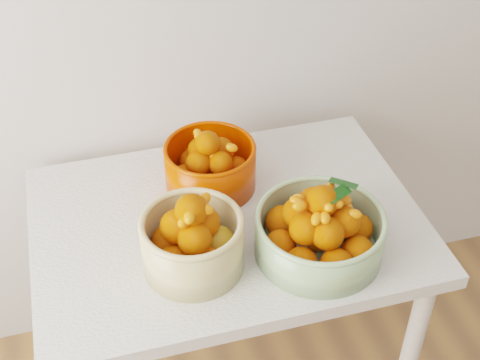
# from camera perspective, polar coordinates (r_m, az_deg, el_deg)

# --- Properties ---
(table) EXTENTS (1.00, 0.70, 0.75)m
(table) POSITION_cam_1_polar(r_m,az_deg,el_deg) (1.80, -1.07, -5.53)
(table) COLOR silver
(table) RESTS_ON ground
(bowl_cream) EXTENTS (0.29, 0.29, 0.21)m
(bowl_cream) POSITION_cam_1_polar(r_m,az_deg,el_deg) (1.57, -4.09, -5.19)
(bowl_cream) COLOR tan
(bowl_cream) RESTS_ON table
(bowl_green) EXTENTS (0.37, 0.37, 0.20)m
(bowl_green) POSITION_cam_1_polar(r_m,az_deg,el_deg) (1.61, 6.81, -4.31)
(bowl_green) COLOR #96B782
(bowl_green) RESTS_ON table
(bowl_orange) EXTENTS (0.31, 0.31, 0.18)m
(bowl_orange) POSITION_cam_1_polar(r_m,az_deg,el_deg) (1.79, -2.58, 1.27)
(bowl_orange) COLOR red
(bowl_orange) RESTS_ON table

